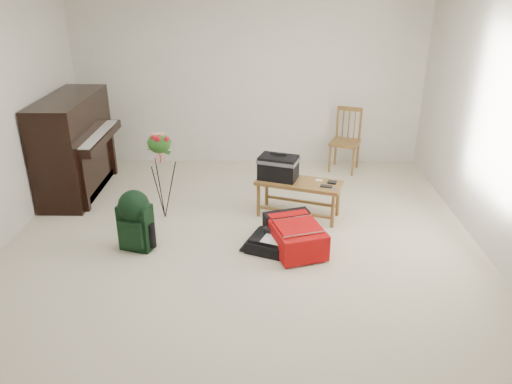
{
  "coord_description": "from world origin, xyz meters",
  "views": [
    {
      "loc": [
        0.21,
        -4.4,
        2.67
      ],
      "look_at": [
        0.14,
        0.35,
        0.55
      ],
      "focal_mm": 35.0,
      "sensor_mm": 36.0,
      "label": 1
    }
  ],
  "objects_px": {
    "piano": "(75,147)",
    "green_backpack": "(135,218)",
    "bench": "(284,174)",
    "red_suitcase": "(295,233)",
    "dining_chair": "(345,141)",
    "black_duffel": "(274,243)",
    "flower_stand": "(162,176)"
  },
  "relations": [
    {
      "from": "green_backpack",
      "to": "black_duffel",
      "type": "bearing_deg",
      "value": 16.04
    },
    {
      "from": "bench",
      "to": "black_duffel",
      "type": "distance_m",
      "value": 0.92
    },
    {
      "from": "dining_chair",
      "to": "flower_stand",
      "type": "distance_m",
      "value": 2.82
    },
    {
      "from": "red_suitcase",
      "to": "black_duffel",
      "type": "relative_size",
      "value": 1.33
    },
    {
      "from": "green_backpack",
      "to": "flower_stand",
      "type": "bearing_deg",
      "value": 94.2
    },
    {
      "from": "red_suitcase",
      "to": "black_duffel",
      "type": "xyz_separation_m",
      "value": [
        -0.22,
        -0.06,
        -0.08
      ]
    },
    {
      "from": "green_backpack",
      "to": "flower_stand",
      "type": "distance_m",
      "value": 0.75
    },
    {
      "from": "dining_chair",
      "to": "green_backpack",
      "type": "xyz_separation_m",
      "value": [
        -2.47,
        -2.31,
        -0.08
      ]
    },
    {
      "from": "red_suitcase",
      "to": "bench",
      "type": "bearing_deg",
      "value": 79.89
    },
    {
      "from": "bench",
      "to": "flower_stand",
      "type": "relative_size",
      "value": 0.99
    },
    {
      "from": "black_duffel",
      "to": "green_backpack",
      "type": "bearing_deg",
      "value": -158.33
    },
    {
      "from": "piano",
      "to": "green_backpack",
      "type": "height_order",
      "value": "piano"
    },
    {
      "from": "piano",
      "to": "green_backpack",
      "type": "xyz_separation_m",
      "value": [
        1.09,
        -1.48,
        -0.24
      ]
    },
    {
      "from": "bench",
      "to": "red_suitcase",
      "type": "height_order",
      "value": "bench"
    },
    {
      "from": "dining_chair",
      "to": "red_suitcase",
      "type": "xyz_separation_m",
      "value": [
        -0.83,
        -2.26,
        -0.28
      ]
    },
    {
      "from": "piano",
      "to": "bench",
      "type": "distance_m",
      "value": 2.73
    },
    {
      "from": "red_suitcase",
      "to": "green_backpack",
      "type": "xyz_separation_m",
      "value": [
        -1.64,
        -0.06,
        0.2
      ]
    },
    {
      "from": "piano",
      "to": "green_backpack",
      "type": "relative_size",
      "value": 2.3
    },
    {
      "from": "dining_chair",
      "to": "bench",
      "type": "bearing_deg",
      "value": -100.06
    },
    {
      "from": "piano",
      "to": "dining_chair",
      "type": "height_order",
      "value": "piano"
    },
    {
      "from": "piano",
      "to": "black_duffel",
      "type": "xyz_separation_m",
      "value": [
        2.52,
        -1.48,
        -0.52
      ]
    },
    {
      "from": "black_duffel",
      "to": "flower_stand",
      "type": "distance_m",
      "value": 1.53
    },
    {
      "from": "bench",
      "to": "green_backpack",
      "type": "distance_m",
      "value": 1.74
    },
    {
      "from": "dining_chair",
      "to": "red_suitcase",
      "type": "relative_size",
      "value": 1.08
    },
    {
      "from": "dining_chair",
      "to": "black_duffel",
      "type": "xyz_separation_m",
      "value": [
        -1.05,
        -2.31,
        -0.36
      ]
    },
    {
      "from": "dining_chair",
      "to": "black_duffel",
      "type": "height_order",
      "value": "dining_chair"
    },
    {
      "from": "dining_chair",
      "to": "black_duffel",
      "type": "relative_size",
      "value": 1.44
    },
    {
      "from": "black_duffel",
      "to": "piano",
      "type": "bearing_deg",
      "value": 171.28
    },
    {
      "from": "bench",
      "to": "dining_chair",
      "type": "distance_m",
      "value": 1.79
    },
    {
      "from": "black_duffel",
      "to": "flower_stand",
      "type": "bearing_deg",
      "value": 172.19
    },
    {
      "from": "piano",
      "to": "dining_chair",
      "type": "distance_m",
      "value": 3.66
    },
    {
      "from": "black_duffel",
      "to": "green_backpack",
      "type": "distance_m",
      "value": 1.45
    }
  ]
}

